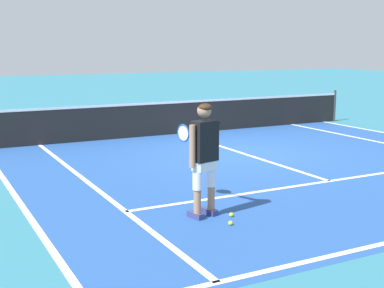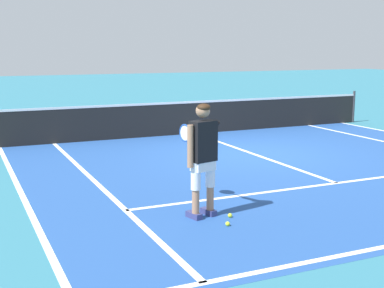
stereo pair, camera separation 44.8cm
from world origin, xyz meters
name	(u,v)px [view 1 (the left image)]	position (x,y,z in m)	size (l,w,h in m)	color
ground_plane	(241,153)	(0.00, 0.00, 0.00)	(80.00, 80.00, 0.00)	teal
court_inner_surface	(274,163)	(0.00, -1.33, 0.00)	(10.98, 9.63, 0.00)	#234C93
line_service	(329,181)	(0.00, -3.11, 0.00)	(8.23, 0.10, 0.01)	white
line_centre_service	(239,152)	(0.00, 0.09, 0.00)	(0.10, 6.40, 0.01)	white
line_singles_left	(92,185)	(-4.12, -1.33, 0.00)	(0.10, 9.23, 0.01)	white
line_doubles_left	(14,195)	(-5.49, -1.33, 0.00)	(0.10, 9.23, 0.01)	white
tennis_net	(181,117)	(0.00, 3.29, 0.50)	(11.96, 0.08, 1.07)	#333338
tennis_player	(204,152)	(-3.15, -3.87, 0.99)	(0.59, 1.21, 1.71)	navy
tennis_ball_near_feet	(231,215)	(-2.79, -4.09, 0.03)	(0.07, 0.07, 0.07)	#CCE02D
tennis_ball_by_baseline	(230,223)	(-3.01, -4.41, 0.03)	(0.07, 0.07, 0.07)	#CCE02D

